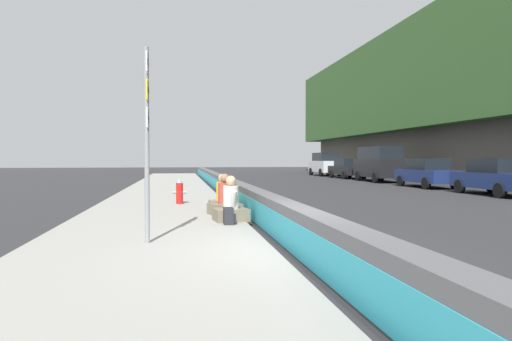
{
  "coord_description": "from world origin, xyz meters",
  "views": [
    {
      "loc": [
        -7.14,
        2.07,
        1.7
      ],
      "look_at": [
        10.83,
        -1.07,
        1.2
      ],
      "focal_mm": 30.76,
      "sensor_mm": 36.0,
      "label": 1
    }
  ],
  "objects_px": {
    "route_sign_post": "(147,129)",
    "seated_person_middle": "(225,202)",
    "seated_person_foreground": "(231,207)",
    "backpack": "(229,216)",
    "parked_car_farther": "(325,164)",
    "parked_car_fourth": "(427,173)",
    "fire_hydrant": "(180,191)",
    "parked_car_midline": "(379,163)",
    "seated_person_rear": "(223,199)",
    "parked_car_third": "(496,177)",
    "parked_car_far": "(347,168)"
  },
  "relations": [
    {
      "from": "parked_car_fourth",
      "to": "parked_car_midline",
      "type": "distance_m",
      "value": 6.53
    },
    {
      "from": "fire_hydrant",
      "to": "seated_person_rear",
      "type": "distance_m",
      "value": 2.49
    },
    {
      "from": "fire_hydrant",
      "to": "parked_car_farther",
      "type": "distance_m",
      "value": 29.72
    },
    {
      "from": "route_sign_post",
      "to": "parked_car_far",
      "type": "distance_m",
      "value": 31.21
    },
    {
      "from": "seated_person_foreground",
      "to": "parked_car_far",
      "type": "relative_size",
      "value": 0.25
    },
    {
      "from": "seated_person_foreground",
      "to": "seated_person_rear",
      "type": "relative_size",
      "value": 1.03
    },
    {
      "from": "seated_person_foreground",
      "to": "parked_car_fourth",
      "type": "xyz_separation_m",
      "value": [
        12.68,
        -13.02,
        0.37
      ]
    },
    {
      "from": "parked_car_farther",
      "to": "parked_car_far",
      "type": "bearing_deg",
      "value": -179.41
    },
    {
      "from": "seated_person_foreground",
      "to": "fire_hydrant",
      "type": "bearing_deg",
      "value": 15.94
    },
    {
      "from": "route_sign_post",
      "to": "seated_person_rear",
      "type": "relative_size",
      "value": 3.28
    },
    {
      "from": "seated_person_rear",
      "to": "backpack",
      "type": "distance_m",
      "value": 2.88
    },
    {
      "from": "seated_person_middle",
      "to": "backpack",
      "type": "bearing_deg",
      "value": 177.14
    },
    {
      "from": "seated_person_foreground",
      "to": "parked_car_third",
      "type": "height_order",
      "value": "parked_car_third"
    },
    {
      "from": "backpack",
      "to": "parked_car_farther",
      "type": "height_order",
      "value": "parked_car_farther"
    },
    {
      "from": "parked_car_midline",
      "to": "parked_car_far",
      "type": "relative_size",
      "value": 1.14
    },
    {
      "from": "route_sign_post",
      "to": "seated_person_middle",
      "type": "relative_size",
      "value": 3.16
    },
    {
      "from": "seated_person_rear",
      "to": "parked_car_midline",
      "type": "bearing_deg",
      "value": -37.84
    },
    {
      "from": "route_sign_post",
      "to": "parked_car_far",
      "type": "xyz_separation_m",
      "value": [
        27.45,
        -14.8,
        -1.37
      ]
    },
    {
      "from": "seated_person_middle",
      "to": "parked_car_far",
      "type": "height_order",
      "value": "parked_car_far"
    },
    {
      "from": "seated_person_foreground",
      "to": "seated_person_rear",
      "type": "xyz_separation_m",
      "value": [
        2.31,
        -0.01,
        -0.01
      ]
    },
    {
      "from": "parked_car_fourth",
      "to": "parked_car_midline",
      "type": "bearing_deg",
      "value": -0.96
    },
    {
      "from": "seated_person_middle",
      "to": "parked_car_midline",
      "type": "bearing_deg",
      "value": -36.28
    },
    {
      "from": "route_sign_post",
      "to": "seated_person_middle",
      "type": "height_order",
      "value": "route_sign_post"
    },
    {
      "from": "seated_person_rear",
      "to": "parked_car_midline",
      "type": "distance_m",
      "value": 21.4
    },
    {
      "from": "seated_person_foreground",
      "to": "parked_car_fourth",
      "type": "bearing_deg",
      "value": -45.77
    },
    {
      "from": "parked_car_midline",
      "to": "parked_car_farther",
      "type": "xyz_separation_m",
      "value": [
        11.37,
        0.24,
        -0.17
      ]
    },
    {
      "from": "fire_hydrant",
      "to": "seated_person_middle",
      "type": "xyz_separation_m",
      "value": [
        -3.16,
        -1.24,
        -0.09
      ]
    },
    {
      "from": "route_sign_post",
      "to": "parked_car_farther",
      "type": "xyz_separation_m",
      "value": [
        33.15,
        -14.74,
        -1.05
      ]
    },
    {
      "from": "seated_person_foreground",
      "to": "parked_car_far",
      "type": "height_order",
      "value": "parked_car_far"
    },
    {
      "from": "fire_hydrant",
      "to": "seated_person_foreground",
      "type": "relative_size",
      "value": 0.78
    },
    {
      "from": "seated_person_middle",
      "to": "seated_person_rear",
      "type": "relative_size",
      "value": 1.04
    },
    {
      "from": "parked_car_farther",
      "to": "seated_person_rear",
      "type": "bearing_deg",
      "value": 155.5
    },
    {
      "from": "route_sign_post",
      "to": "seated_person_foreground",
      "type": "bearing_deg",
      "value": -35.5
    },
    {
      "from": "seated_person_foreground",
      "to": "parked_car_far",
      "type": "xyz_separation_m",
      "value": [
        24.86,
        -12.95,
        0.37
      ]
    },
    {
      "from": "fire_hydrant",
      "to": "parked_car_farther",
      "type": "xyz_separation_m",
      "value": [
        26.13,
        -14.16,
        0.6
      ]
    },
    {
      "from": "parked_car_fourth",
      "to": "parked_car_farther",
      "type": "bearing_deg",
      "value": 0.41
    },
    {
      "from": "backpack",
      "to": "seated_person_foreground",
      "type": "bearing_deg",
      "value": -11.37
    },
    {
      "from": "parked_car_third",
      "to": "fire_hydrant",
      "type": "bearing_deg",
      "value": 100.53
    },
    {
      "from": "seated_person_middle",
      "to": "parked_car_far",
      "type": "xyz_separation_m",
      "value": [
        23.58,
        -12.97,
        0.37
      ]
    },
    {
      "from": "seated_person_middle",
      "to": "seated_person_rear",
      "type": "distance_m",
      "value": 1.03
    },
    {
      "from": "seated_person_middle",
      "to": "backpack",
      "type": "xyz_separation_m",
      "value": [
        -1.84,
        0.09,
        -0.16
      ]
    },
    {
      "from": "parked_car_third",
      "to": "parked_car_far",
      "type": "bearing_deg",
      "value": 0.58
    },
    {
      "from": "fire_hydrant",
      "to": "parked_car_fourth",
      "type": "xyz_separation_m",
      "value": [
        8.24,
        -14.29,
        0.27
      ]
    },
    {
      "from": "backpack",
      "to": "parked_car_farther",
      "type": "bearing_deg",
      "value": -22.67
    },
    {
      "from": "route_sign_post",
      "to": "fire_hydrant",
      "type": "xyz_separation_m",
      "value": [
        7.02,
        -0.58,
        -1.65
      ]
    },
    {
      "from": "fire_hydrant",
      "to": "seated_person_foreground",
      "type": "bearing_deg",
      "value": -164.06
    },
    {
      "from": "parked_car_fourth",
      "to": "seated_person_foreground",
      "type": "bearing_deg",
      "value": 134.23
    },
    {
      "from": "seated_person_foreground",
      "to": "seated_person_middle",
      "type": "xyz_separation_m",
      "value": [
        1.27,
        0.02,
        0.0
      ]
    },
    {
      "from": "fire_hydrant",
      "to": "parked_car_third",
      "type": "relative_size",
      "value": 0.19
    },
    {
      "from": "route_sign_post",
      "to": "parked_car_midline",
      "type": "bearing_deg",
      "value": -34.51
    }
  ]
}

